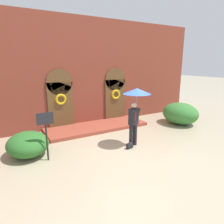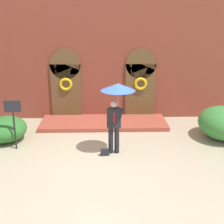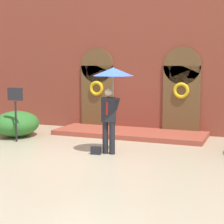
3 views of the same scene
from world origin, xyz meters
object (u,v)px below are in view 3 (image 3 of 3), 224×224
person_with_umbrella (112,84)px  sign_post (15,105)px  handbag (96,150)px  shrub_left (16,124)px

person_with_umbrella → sign_post: person_with_umbrella is taller
handbag → shrub_left: (-3.59, 1.37, 0.32)m
sign_post → shrub_left: bearing=125.8°
sign_post → shrub_left: (-0.54, 0.75, -0.73)m
handbag → shrub_left: bearing=149.6°
person_with_umbrella → shrub_left: size_ratio=1.40×
person_with_umbrella → sign_post: (-3.44, 0.42, -0.75)m
person_with_umbrella → sign_post: bearing=173.1°
sign_post → shrub_left: sign_post is taller
shrub_left → person_with_umbrella: bearing=-16.4°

